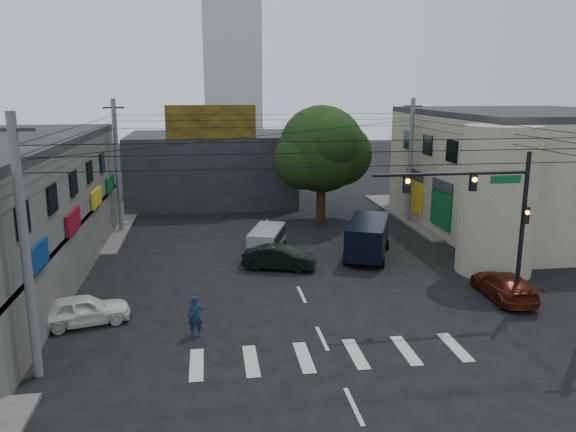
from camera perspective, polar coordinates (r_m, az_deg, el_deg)
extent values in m
plane|color=black|center=(25.96, 2.13, -9.54)|extent=(160.00, 160.00, 0.00)
cube|color=#514F4C|center=(44.86, -25.68, -1.05)|extent=(16.00, 16.00, 0.15)
cube|color=#514F4C|center=(48.24, 19.61, 0.39)|extent=(16.00, 16.00, 0.15)
cube|color=gray|center=(43.29, 23.05, 4.04)|extent=(14.00, 18.00, 8.00)
cylinder|color=gray|center=(32.13, 20.53, 1.49)|extent=(4.00, 4.00, 8.00)
cube|color=#232326|center=(50.07, -7.75, 4.86)|extent=(14.00, 10.00, 6.00)
cube|color=olive|center=(44.77, -7.84, 9.45)|extent=(7.00, 0.30, 2.60)
cube|color=silver|center=(94.47, -5.87, 20.20)|extent=(9.00, 9.00, 44.00)
cylinder|color=black|center=(42.16, 3.37, 2.35)|extent=(0.70, 0.70, 4.40)
sphere|color=black|center=(41.68, 3.43, 6.81)|extent=(6.40, 6.40, 6.40)
cylinder|color=black|center=(27.25, 22.67, -1.49)|extent=(0.20, 0.20, 7.20)
cylinder|color=black|center=(25.12, 16.31, 4.13)|extent=(7.00, 0.14, 0.14)
cube|color=black|center=(25.61, 18.29, 3.25)|extent=(0.28, 0.22, 0.75)
cube|color=black|center=(24.42, 11.96, 3.18)|extent=(0.28, 0.22, 0.75)
sphere|color=orange|center=(25.46, 18.45, 3.53)|extent=(0.20, 0.20, 0.20)
sphere|color=orange|center=(24.27, 12.09, 3.48)|extent=(0.20, 0.20, 0.20)
cube|color=#0B5326|center=(26.29, 21.24, 3.48)|extent=(1.40, 0.06, 0.35)
cylinder|color=#59595B|center=(20.74, -25.13, -3.17)|extent=(0.32, 0.32, 9.20)
cylinder|color=#59595B|center=(40.41, -16.93, 4.80)|extent=(0.32, 0.32, 9.20)
cylinder|color=#59595B|center=(42.62, 12.32, 5.46)|extent=(0.32, 0.32, 9.20)
imported|color=black|center=(31.34, -0.88, -4.24)|extent=(3.69, 4.85, 1.34)
imported|color=white|center=(25.78, -20.08, -8.95)|extent=(3.49, 4.63, 1.31)
imported|color=#50170B|center=(29.03, 21.06, -6.60)|extent=(2.23, 4.62, 1.29)
imported|color=#132443|center=(23.42, -9.38, -10.03)|extent=(0.68, 0.50, 1.69)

